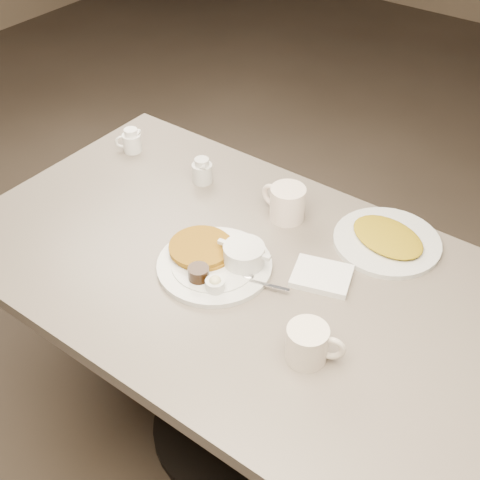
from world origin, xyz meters
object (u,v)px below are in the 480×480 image
Objects in this scene: diner_table at (236,309)px; creamer_right at (202,171)px; coffee_mug_far at (286,203)px; main_plate at (218,260)px; creamer_left at (131,141)px; coffee_mug_near at (309,343)px; hash_plate at (387,240)px.

diner_table is 18.26× the size of creamer_right.
coffee_mug_far is at bearing 91.48° from diner_table.
coffee_mug_far is 0.31m from creamer_right.
creamer_right is (-0.28, 0.28, 0.01)m from main_plate.
diner_table is 0.20m from main_plate.
creamer_left is 1.02× the size of creamer_right.
coffee_mug_far is (-0.01, 0.25, 0.22)m from diner_table.
coffee_mug_near is 0.51m from coffee_mug_far.
hash_plate reaches higher than diner_table.
main_plate is 4.60× the size of creamer_left.
coffee_mug_near reaches higher than diner_table.
creamer_left is (-0.92, 0.39, -0.01)m from coffee_mug_near.
coffee_mug_near is at bearing -23.08° from creamer_left.
coffee_mug_near is 0.74m from creamer_right.
coffee_mug_far is at bearing 0.51° from creamer_right.
diner_table is 0.33m from coffee_mug_far.
creamer_left is at bearing 154.49° from main_plate.
coffee_mug_far is 0.60m from creamer_left.
creamer_right is at bearing -173.50° from hash_plate.
coffee_mug_near is (0.35, -0.12, 0.02)m from main_plate.
creamer_left reaches higher than diner_table.
coffee_mug_near reaches higher than main_plate.
hash_plate is (-0.04, 0.46, -0.03)m from coffee_mug_near.
main_plate is 2.67× the size of coffee_mug_near.
creamer_right is (-0.31, 0.25, 0.21)m from diner_table.
hash_plate is (0.89, 0.07, -0.02)m from creamer_left.
coffee_mug_near is 1.00m from creamer_left.
creamer_right is 0.60m from hash_plate.
main_plate is 0.39m from creamer_right.
coffee_mug_near is 1.76× the size of creamer_right.
main_plate is 4.70× the size of creamer_right.
creamer_right is (0.30, 0.00, -0.00)m from creamer_left.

